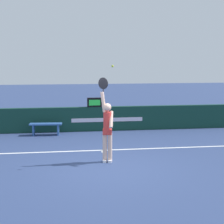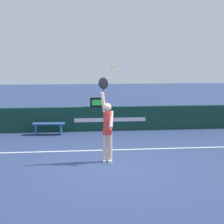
# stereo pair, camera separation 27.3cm
# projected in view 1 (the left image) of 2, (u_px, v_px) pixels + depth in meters

# --- Properties ---
(ground_plane) EXTENTS (60.00, 60.00, 0.00)m
(ground_plane) POSITION_uv_depth(u_px,v_px,m) (109.00, 168.00, 9.82)
(ground_plane) COLOR navy
(court_lines) EXTENTS (10.16, 5.97, 0.00)m
(court_lines) POSITION_uv_depth(u_px,v_px,m) (114.00, 181.00, 8.79)
(court_lines) COLOR white
(court_lines) RESTS_ON ground
(back_wall) EXTENTS (13.56, 0.22, 1.01)m
(back_wall) POSITION_uv_depth(u_px,v_px,m) (95.00, 119.00, 14.62)
(back_wall) COLOR #11362C
(back_wall) RESTS_ON ground
(speed_display) EXTENTS (0.60, 0.19, 0.38)m
(speed_display) POSITION_uv_depth(u_px,v_px,m) (94.00, 102.00, 14.51)
(speed_display) COLOR black
(speed_display) RESTS_ON back_wall
(tennis_player) EXTENTS (0.46, 0.42, 2.51)m
(tennis_player) POSITION_uv_depth(u_px,v_px,m) (107.00, 127.00, 10.21)
(tennis_player) COLOR beige
(tennis_player) RESTS_ON ground
(tennis_ball) EXTENTS (0.07, 0.07, 0.07)m
(tennis_ball) POSITION_uv_depth(u_px,v_px,m) (113.00, 66.00, 9.73)
(tennis_ball) COLOR #C9DC34
(courtside_bench_near) EXTENTS (1.29, 0.43, 0.47)m
(courtside_bench_near) POSITION_uv_depth(u_px,v_px,m) (46.00, 126.00, 13.84)
(courtside_bench_near) COLOR #2D5596
(courtside_bench_near) RESTS_ON ground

